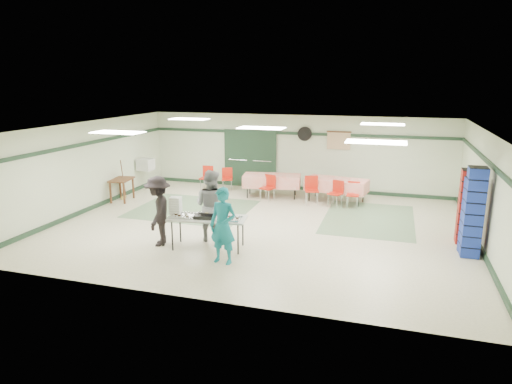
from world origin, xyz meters
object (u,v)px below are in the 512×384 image
(serving_table, at_px, (208,219))
(volunteer_grey, at_px, (211,206))
(crate_stack_blue_a, at_px, (472,217))
(crate_stack_blue_b, at_px, (473,213))
(chair_b, at_px, (311,187))
(office_printer, at_px, (146,164))
(chair_loose_b, at_px, (207,175))
(chair_a, at_px, (337,191))
(volunteer_teal, at_px, (223,226))
(dining_table_a, at_px, (337,185))
(printer_table, at_px, (122,182))
(chair_loose_a, at_px, (227,177))
(broom, at_px, (123,179))
(crate_stack_red, at_px, (467,207))
(volunteer_dark, at_px, (158,211))
(chair_c, at_px, (353,192))
(chair_d, at_px, (269,185))
(dining_table_b, at_px, (272,180))

(serving_table, relative_size, volunteer_grey, 1.06)
(crate_stack_blue_a, xyz_separation_m, crate_stack_blue_b, (0.00, -0.13, 0.14))
(chair_b, distance_m, office_printer, 6.07)
(serving_table, bearing_deg, crate_stack_blue_b, 4.09)
(chair_loose_b, bearing_deg, chair_a, -9.50)
(chair_b, bearing_deg, serving_table, -125.60)
(volunteer_teal, distance_m, dining_table_a, 6.18)
(printer_table, bearing_deg, crate_stack_blue_a, -18.62)
(dining_table_a, height_order, chair_loose_a, chair_loose_a)
(dining_table_a, distance_m, printer_table, 7.07)
(volunteer_teal, xyz_separation_m, chair_b, (0.97, 5.38, -0.28))
(chair_loose_b, distance_m, broom, 2.97)
(printer_table, bearing_deg, crate_stack_red, -14.44)
(broom, bearing_deg, volunteer_teal, -25.41)
(crate_stack_red, distance_m, broom, 10.47)
(dining_table_a, bearing_deg, serving_table, -104.98)
(chair_loose_b, xyz_separation_m, crate_stack_blue_a, (8.22, -4.12, 0.36))
(serving_table, height_order, chair_b, chair_b)
(volunteer_teal, bearing_deg, chair_loose_a, 117.29)
(volunteer_dark, xyz_separation_m, chair_loose_a, (-0.42, 5.81, -0.35))
(volunteer_grey, distance_m, chair_b, 4.49)
(chair_c, height_order, crate_stack_blue_a, crate_stack_blue_a)
(crate_stack_red, height_order, office_printer, crate_stack_red)
(volunteer_dark, xyz_separation_m, crate_stack_red, (7.10, 2.27, 0.07))
(volunteer_grey, xyz_separation_m, dining_table_a, (2.49, 4.68, -0.33))
(chair_a, relative_size, office_printer, 1.59)
(volunteer_dark, bearing_deg, office_printer, -164.33)
(volunteer_grey, xyz_separation_m, chair_loose_a, (-1.51, 5.16, -0.40))
(crate_stack_blue_a, height_order, crate_stack_red, crate_stack_red)
(volunteer_grey, xyz_separation_m, chair_loose_b, (-2.22, 4.97, -0.36))
(volunteer_teal, distance_m, volunteer_dark, 1.98)
(chair_c, bearing_deg, office_printer, 179.17)
(volunteer_dark, height_order, chair_a, volunteer_dark)
(volunteer_grey, bearing_deg, printer_table, -20.75)
(chair_loose_b, bearing_deg, chair_b, -11.34)
(volunteer_dark, relative_size, crate_stack_blue_b, 0.82)
(chair_c, bearing_deg, dining_table_a, 136.40)
(chair_b, bearing_deg, volunteer_dark, -137.10)
(volunteer_dark, xyz_separation_m, dining_table_a, (3.58, 5.34, -0.28))
(chair_loose_a, xyz_separation_m, chair_loose_b, (-0.71, -0.19, 0.04))
(volunteer_teal, relative_size, chair_d, 1.94)
(volunteer_grey, height_order, chair_loose_b, volunteer_grey)
(printer_table, bearing_deg, volunteer_teal, -46.29)
(volunteer_grey, xyz_separation_m, crate_stack_blue_a, (6.00, 0.85, 0.00))
(volunteer_teal, relative_size, volunteer_grey, 0.94)
(dining_table_a, relative_size, crate_stack_blue_a, 1.16)
(chair_c, height_order, chair_d, chair_d)
(serving_table, relative_size, crate_stack_blue_a, 1.06)
(dining_table_b, distance_m, broom, 4.99)
(crate_stack_blue_b, height_order, printer_table, crate_stack_blue_b)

